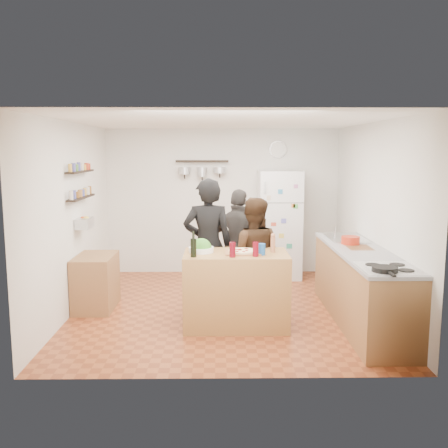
{
  "coord_description": "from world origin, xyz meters",
  "views": [
    {
      "loc": [
        -0.08,
        -6.54,
        2.12
      ],
      "look_at": [
        0.0,
        0.1,
        1.15
      ],
      "focal_mm": 40.0,
      "sensor_mm": 36.0,
      "label": 1
    }
  ],
  "objects_px": {
    "wine_bottle": "(193,248)",
    "red_bowl": "(350,240)",
    "skillet": "(385,269)",
    "prep_island": "(236,290)",
    "salad_bowl": "(201,250)",
    "person_center": "(253,256)",
    "person_back": "(239,245)",
    "pepper_mill": "(273,245)",
    "salt_canister": "(262,249)",
    "side_table": "(96,282)",
    "counter_run": "(361,287)",
    "wall_clock": "(278,149)",
    "fridge": "(279,224)",
    "person_left": "(208,245)"
  },
  "relations": [
    {
      "from": "person_center",
      "to": "counter_run",
      "type": "height_order",
      "value": "person_center"
    },
    {
      "from": "fridge",
      "to": "salt_canister",
      "type": "bearing_deg",
      "value": -101.48
    },
    {
      "from": "pepper_mill",
      "to": "fridge",
      "type": "relative_size",
      "value": 0.1
    },
    {
      "from": "wine_bottle",
      "to": "red_bowl",
      "type": "relative_size",
      "value": 0.88
    },
    {
      "from": "person_left",
      "to": "skillet",
      "type": "xyz_separation_m",
      "value": [
        1.82,
        -1.59,
        0.06
      ]
    },
    {
      "from": "person_center",
      "to": "wall_clock",
      "type": "xyz_separation_m",
      "value": [
        0.58,
        2.26,
        1.38
      ]
    },
    {
      "from": "pepper_mill",
      "to": "salt_canister",
      "type": "height_order",
      "value": "pepper_mill"
    },
    {
      "from": "wine_bottle",
      "to": "fridge",
      "type": "height_order",
      "value": "fridge"
    },
    {
      "from": "red_bowl",
      "to": "side_table",
      "type": "bearing_deg",
      "value": 176.55
    },
    {
      "from": "salt_canister",
      "to": "side_table",
      "type": "bearing_deg",
      "value": 158.98
    },
    {
      "from": "salad_bowl",
      "to": "skillet",
      "type": "distance_m",
      "value": 2.15
    },
    {
      "from": "wine_bottle",
      "to": "salt_canister",
      "type": "bearing_deg",
      "value": 7.13
    },
    {
      "from": "prep_island",
      "to": "salad_bowl",
      "type": "xyz_separation_m",
      "value": [
        -0.42,
        0.05,
        0.49
      ]
    },
    {
      "from": "red_bowl",
      "to": "wall_clock",
      "type": "height_order",
      "value": "wall_clock"
    },
    {
      "from": "person_center",
      "to": "person_back",
      "type": "xyz_separation_m",
      "value": [
        -0.15,
        0.63,
        0.03
      ]
    },
    {
      "from": "red_bowl",
      "to": "side_table",
      "type": "relative_size",
      "value": 0.3
    },
    {
      "from": "person_left",
      "to": "pepper_mill",
      "type": "bearing_deg",
      "value": 144.95
    },
    {
      "from": "salt_canister",
      "to": "person_center",
      "type": "xyz_separation_m",
      "value": [
        -0.06,
        0.6,
        -0.21
      ]
    },
    {
      "from": "person_back",
      "to": "wall_clock",
      "type": "height_order",
      "value": "wall_clock"
    },
    {
      "from": "wine_bottle",
      "to": "pepper_mill",
      "type": "relative_size",
      "value": 1.16
    },
    {
      "from": "salad_bowl",
      "to": "red_bowl",
      "type": "xyz_separation_m",
      "value": [
        1.93,
        0.46,
        0.03
      ]
    },
    {
      "from": "salad_bowl",
      "to": "fridge",
      "type": "distance_m",
      "value": 2.67
    },
    {
      "from": "person_back",
      "to": "counter_run",
      "type": "distance_m",
      "value": 1.81
    },
    {
      "from": "salt_canister",
      "to": "wall_clock",
      "type": "xyz_separation_m",
      "value": [
        0.51,
        2.86,
        1.17
      ]
    },
    {
      "from": "salt_canister",
      "to": "skillet",
      "type": "bearing_deg",
      "value": -36.89
    },
    {
      "from": "salad_bowl",
      "to": "salt_canister",
      "type": "height_order",
      "value": "salt_canister"
    },
    {
      "from": "wine_bottle",
      "to": "red_bowl",
      "type": "height_order",
      "value": "wine_bottle"
    },
    {
      "from": "person_back",
      "to": "skillet",
      "type": "height_order",
      "value": "person_back"
    },
    {
      "from": "salad_bowl",
      "to": "counter_run",
      "type": "xyz_separation_m",
      "value": [
        1.98,
        0.06,
        -0.49
      ]
    },
    {
      "from": "wine_bottle",
      "to": "counter_run",
      "type": "bearing_deg",
      "value": 9.18
    },
    {
      "from": "salad_bowl",
      "to": "salt_canister",
      "type": "xyz_separation_m",
      "value": [
        0.72,
        -0.17,
        0.04
      ]
    },
    {
      "from": "person_back",
      "to": "fridge",
      "type": "height_order",
      "value": "fridge"
    },
    {
      "from": "red_bowl",
      "to": "side_table",
      "type": "height_order",
      "value": "red_bowl"
    },
    {
      "from": "pepper_mill",
      "to": "red_bowl",
      "type": "height_order",
      "value": "pepper_mill"
    },
    {
      "from": "prep_island",
      "to": "side_table",
      "type": "bearing_deg",
      "value": 159.11
    },
    {
      "from": "red_bowl",
      "to": "fridge",
      "type": "height_order",
      "value": "fridge"
    },
    {
      "from": "wine_bottle",
      "to": "salt_canister",
      "type": "xyz_separation_m",
      "value": [
        0.8,
        0.1,
        -0.04
      ]
    },
    {
      "from": "counter_run",
      "to": "wall_clock",
      "type": "relative_size",
      "value": 8.77
    },
    {
      "from": "skillet",
      "to": "red_bowl",
      "type": "relative_size",
      "value": 1.08
    },
    {
      "from": "person_left",
      "to": "fridge",
      "type": "xyz_separation_m",
      "value": [
        1.17,
        1.82,
        0.01
      ]
    },
    {
      "from": "red_bowl",
      "to": "person_center",
      "type": "bearing_deg",
      "value": -178.65
    },
    {
      "from": "counter_run",
      "to": "wine_bottle",
      "type": "bearing_deg",
      "value": -170.82
    },
    {
      "from": "skillet",
      "to": "red_bowl",
      "type": "xyz_separation_m",
      "value": [
        0.05,
        1.51,
        0.02
      ]
    },
    {
      "from": "prep_island",
      "to": "person_back",
      "type": "distance_m",
      "value": 1.17
    },
    {
      "from": "pepper_mill",
      "to": "salad_bowl",
      "type": "bearing_deg",
      "value": 180.0
    },
    {
      "from": "wine_bottle",
      "to": "skillet",
      "type": "distance_m",
      "value": 2.11
    },
    {
      "from": "person_center",
      "to": "counter_run",
      "type": "distance_m",
      "value": 1.41
    },
    {
      "from": "person_center",
      "to": "red_bowl",
      "type": "bearing_deg",
      "value": -170.84
    },
    {
      "from": "pepper_mill",
      "to": "person_back",
      "type": "height_order",
      "value": "person_back"
    },
    {
      "from": "person_center",
      "to": "skillet",
      "type": "distance_m",
      "value": 1.93
    }
  ]
}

